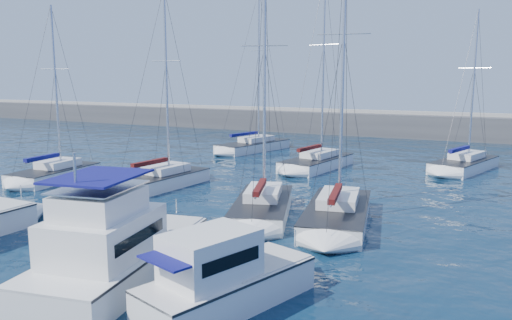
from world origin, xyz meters
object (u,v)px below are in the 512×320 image
at_px(sailboat_mid_c, 263,206).
at_px(sailboat_back_b, 317,162).
at_px(motor_yacht_stbd_inner, 115,251).
at_px(sailboat_back_c, 464,164).
at_px(motor_yacht_stbd_outer, 223,281).
at_px(sailboat_back_a, 253,146).
at_px(sailboat_mid_b, 163,179).
at_px(sailboat_mid_a, 55,174).
at_px(sailboat_mid_d, 337,213).

height_order(sailboat_mid_c, sailboat_back_b, sailboat_back_b).
xyz_separation_m(motor_yacht_stbd_inner, sailboat_back_c, (10.18, 31.31, -0.62)).
distance_m(motor_yacht_stbd_outer, sailboat_back_a, 37.50).
height_order(motor_yacht_stbd_outer, sailboat_mid_b, sailboat_mid_b).
xyz_separation_m(sailboat_mid_a, sailboat_mid_b, (8.73, 1.92, 0.01)).
xyz_separation_m(motor_yacht_stbd_inner, sailboat_mid_a, (-17.50, 12.55, -0.62)).
height_order(sailboat_mid_a, sailboat_mid_c, sailboat_mid_c).
bearing_deg(motor_yacht_stbd_outer, motor_yacht_stbd_inner, -165.53).
bearing_deg(sailboat_mid_c, sailboat_back_c, 46.69).
distance_m(sailboat_back_a, sailboat_back_b, 12.13).
relative_size(motor_yacht_stbd_inner, sailboat_back_a, 0.57).
relative_size(sailboat_mid_a, sailboat_back_b, 0.79).
relative_size(motor_yacht_stbd_outer, sailboat_back_b, 0.41).
bearing_deg(sailboat_mid_c, sailboat_mid_b, 139.92).
distance_m(sailboat_mid_c, sailboat_back_a, 25.91).
distance_m(motor_yacht_stbd_outer, sailboat_mid_a, 25.85).
height_order(sailboat_mid_b, sailboat_back_a, sailboat_back_a).
bearing_deg(sailboat_back_c, sailboat_mid_b, -122.05).
bearing_deg(sailboat_back_c, motor_yacht_stbd_inner, -91.68).
bearing_deg(sailboat_mid_c, sailboat_mid_a, 155.10).
relative_size(motor_yacht_stbd_outer, sailboat_back_a, 0.40).
distance_m(motor_yacht_stbd_outer, sailboat_mid_b, 20.13).
bearing_deg(sailboat_mid_d, sailboat_back_a, 114.69).
relative_size(sailboat_mid_a, sailboat_mid_d, 0.83).
bearing_deg(sailboat_back_b, sailboat_mid_a, -130.75).
bearing_deg(sailboat_back_c, sailboat_back_b, -141.02).
relative_size(sailboat_mid_a, sailboat_mid_b, 0.94).
distance_m(motor_yacht_stbd_outer, sailboat_back_b, 27.49).
height_order(sailboat_mid_c, sailboat_back_a, sailboat_back_a).
distance_m(motor_yacht_stbd_inner, sailboat_back_b, 26.54).
distance_m(sailboat_mid_a, sailboat_mid_d, 22.85).
height_order(sailboat_mid_c, sailboat_back_c, sailboat_mid_c).
bearing_deg(motor_yacht_stbd_outer, sailboat_mid_b, 150.38).
xyz_separation_m(motor_yacht_stbd_outer, sailboat_mid_b, (-13.71, 14.73, -0.42)).
bearing_deg(motor_yacht_stbd_inner, sailboat_mid_b, 110.41).
xyz_separation_m(motor_yacht_stbd_inner, sailboat_mid_b, (-8.77, 14.48, -0.61)).
bearing_deg(sailboat_mid_d, sailboat_back_b, 101.86).
distance_m(sailboat_mid_c, sailboat_mid_d, 4.28).
height_order(sailboat_mid_a, sailboat_mid_d, sailboat_mid_d).
distance_m(sailboat_mid_c, sailboat_back_c, 22.48).
bearing_deg(sailboat_mid_d, sailboat_mid_b, 155.55).
bearing_deg(sailboat_mid_a, motor_yacht_stbd_inner, -41.15).
distance_m(sailboat_mid_b, sailboat_mid_d, 14.43).
bearing_deg(motor_yacht_stbd_outer, sailboat_back_c, 98.02).
xyz_separation_m(motor_yacht_stbd_inner, sailboat_back_b, (-1.34, 26.50, -0.59)).
distance_m(sailboat_mid_d, sailboat_back_b, 16.58).
xyz_separation_m(sailboat_mid_b, sailboat_back_b, (7.43, 12.03, 0.02)).
bearing_deg(sailboat_mid_a, sailboat_mid_c, -11.00).
bearing_deg(motor_yacht_stbd_outer, sailboat_mid_c, 126.81).
bearing_deg(sailboat_mid_a, motor_yacht_stbd_outer, -35.21).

